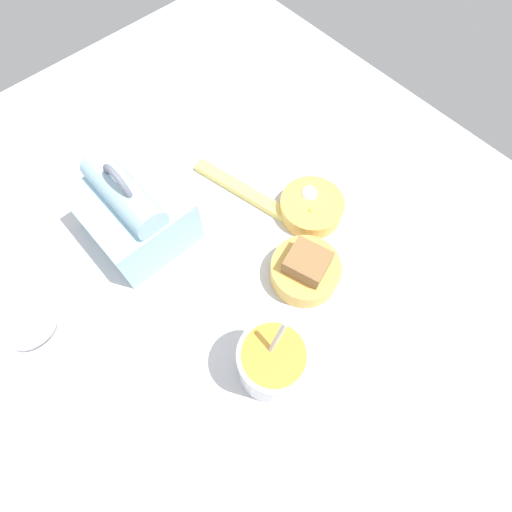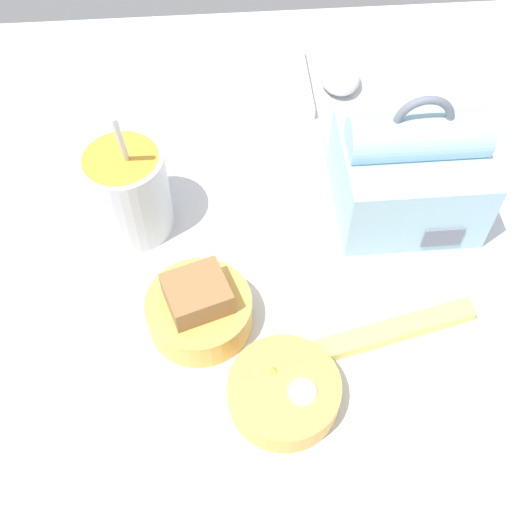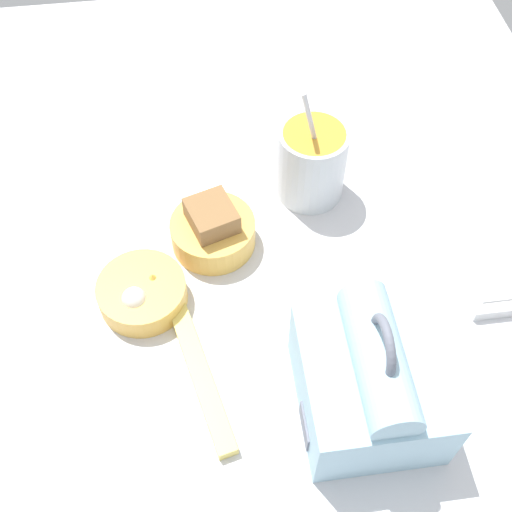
# 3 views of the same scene
# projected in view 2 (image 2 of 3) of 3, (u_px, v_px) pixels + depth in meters

# --- Properties ---
(desk_surface) EXTENTS (1.40, 1.10, 0.02)m
(desk_surface) POSITION_uv_depth(u_px,v_px,m) (262.00, 284.00, 0.78)
(desk_surface) COLOR silver
(desk_surface) RESTS_ON ground
(keyboard) EXTENTS (0.39, 0.15, 0.02)m
(keyboard) POSITION_uv_depth(u_px,v_px,m) (180.00, 88.00, 0.96)
(keyboard) COLOR silver
(keyboard) RESTS_ON desk_surface
(lunch_bag) EXTENTS (0.17, 0.16, 0.18)m
(lunch_bag) POSITION_uv_depth(u_px,v_px,m) (409.00, 171.00, 0.79)
(lunch_bag) COLOR #9EC6DB
(lunch_bag) RESTS_ON desk_surface
(soup_cup) EXTENTS (0.10, 0.10, 0.20)m
(soup_cup) POSITION_uv_depth(u_px,v_px,m) (128.00, 191.00, 0.78)
(soup_cup) COLOR silver
(soup_cup) RESTS_ON desk_surface
(bento_bowl_sandwich) EXTENTS (0.12, 0.12, 0.08)m
(bento_bowl_sandwich) POSITION_uv_depth(u_px,v_px,m) (199.00, 309.00, 0.72)
(bento_bowl_sandwich) COLOR #EAB24C
(bento_bowl_sandwich) RESTS_ON desk_surface
(bento_bowl_snacks) EXTENTS (0.12, 0.12, 0.05)m
(bento_bowl_snacks) POSITION_uv_depth(u_px,v_px,m) (284.00, 391.00, 0.67)
(bento_bowl_snacks) COLOR #EAB24C
(bento_bowl_snacks) RESTS_ON desk_surface
(computer_mouse) EXTENTS (0.06, 0.08, 0.04)m
(computer_mouse) POSITION_uv_depth(u_px,v_px,m) (339.00, 76.00, 0.97)
(computer_mouse) COLOR silver
(computer_mouse) RESTS_ON desk_surface
(chopstick_case) EXTENTS (0.21, 0.07, 0.02)m
(chopstick_case) POSITION_uv_depth(u_px,v_px,m) (388.00, 332.00, 0.72)
(chopstick_case) COLOR #EFD666
(chopstick_case) RESTS_ON desk_surface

